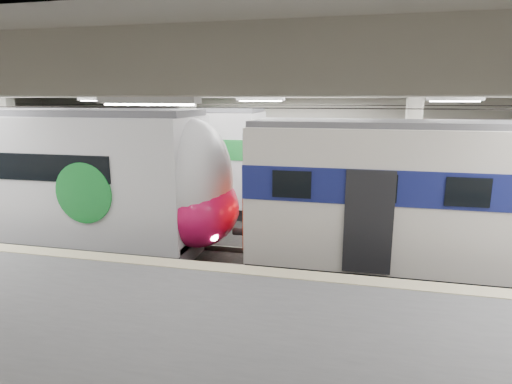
# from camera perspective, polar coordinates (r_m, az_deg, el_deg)

# --- Properties ---
(station_hall) EXTENTS (36.00, 24.00, 5.75)m
(station_hall) POSITION_cam_1_polar(r_m,az_deg,el_deg) (11.04, -3.58, 3.35)
(station_hall) COLOR black
(station_hall) RESTS_ON ground
(modern_emu) EXTENTS (14.46, 2.98, 4.63)m
(modern_emu) POSITION_cam_1_polar(r_m,az_deg,el_deg) (16.01, -26.01, 1.43)
(modern_emu) COLOR silver
(modern_emu) RESTS_ON ground
(older_rer) EXTENTS (13.27, 2.93, 4.39)m
(older_rer) POSITION_cam_1_polar(r_m,az_deg,el_deg) (13.01, 29.14, -1.07)
(older_rer) COLOR beige
(older_rer) RESTS_ON ground
(far_train) EXTENTS (14.38, 2.96, 4.57)m
(far_train) POSITION_cam_1_polar(r_m,az_deg,el_deg) (21.06, -19.06, 4.60)
(far_train) COLOR silver
(far_train) RESTS_ON ground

